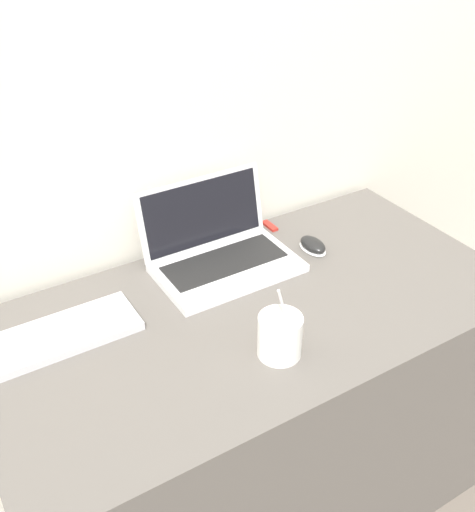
# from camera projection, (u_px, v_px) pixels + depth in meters

# --- Properties ---
(wall_back) EXTENTS (7.00, 0.04, 2.50)m
(wall_back) POSITION_uv_depth(u_px,v_px,m) (175.00, 65.00, 1.44)
(wall_back) COLOR silver
(wall_back) RESTS_ON ground_plane
(desk) EXTENTS (1.30, 0.66, 0.76)m
(desk) POSITION_uv_depth(u_px,v_px,m) (253.00, 414.00, 1.65)
(desk) COLOR #5B5651
(desk) RESTS_ON ground_plane
(laptop) EXTENTS (0.36, 0.27, 0.21)m
(laptop) POSITION_uv_depth(u_px,v_px,m) (219.00, 249.00, 1.57)
(laptop) COLOR silver
(laptop) RESTS_ON desk
(drink_cup) EXTENTS (0.10, 0.10, 0.19)m
(drink_cup) POSITION_uv_depth(u_px,v_px,m) (280.00, 335.00, 1.28)
(drink_cup) COLOR white
(drink_cup) RESTS_ON desk
(computer_mouse) EXTENTS (0.06, 0.09, 0.03)m
(computer_mouse) POSITION_uv_depth(u_px,v_px,m) (313.00, 245.00, 1.65)
(computer_mouse) COLOR white
(computer_mouse) RESTS_ON desk
(external_keyboard) EXTENTS (0.40, 0.14, 0.02)m
(external_keyboard) POSITION_uv_depth(u_px,v_px,m) (50.00, 339.00, 1.33)
(external_keyboard) COLOR silver
(external_keyboard) RESTS_ON desk
(usb_stick) EXTENTS (0.02, 0.06, 0.01)m
(usb_stick) POSITION_uv_depth(u_px,v_px,m) (270.00, 226.00, 1.75)
(usb_stick) COLOR #B2261E
(usb_stick) RESTS_ON desk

